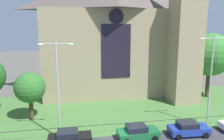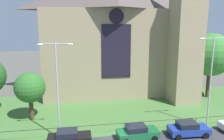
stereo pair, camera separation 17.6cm
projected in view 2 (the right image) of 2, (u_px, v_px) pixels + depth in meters
ground at (103, 109)px, 31.38m from camera, size 160.00×160.00×0.00m
grass_verge at (104, 114)px, 29.44m from camera, size 120.00×20.00×0.01m
church_building at (115, 33)px, 38.23m from camera, size 23.20×16.20×26.00m
iron_railing at (134, 124)px, 24.35m from camera, size 29.19×0.07×1.13m
tree_right_far at (211, 55)px, 35.31m from camera, size 6.79×6.79×10.37m
tree_left_near at (30, 88)px, 27.20m from camera, size 3.73×3.73×5.93m
streetlamp_near at (57, 80)px, 21.95m from camera, size 3.37×0.26×9.94m
streetlamp_far at (211, 73)px, 24.62m from camera, size 3.37×0.26×10.33m
parked_car_black at (69, 138)px, 21.71m from camera, size 4.23×2.07×1.51m
parked_car_green at (137, 132)px, 22.83m from camera, size 4.28×2.18×1.51m
parked_car_blue at (188, 129)px, 23.62m from camera, size 4.28×2.19×1.51m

